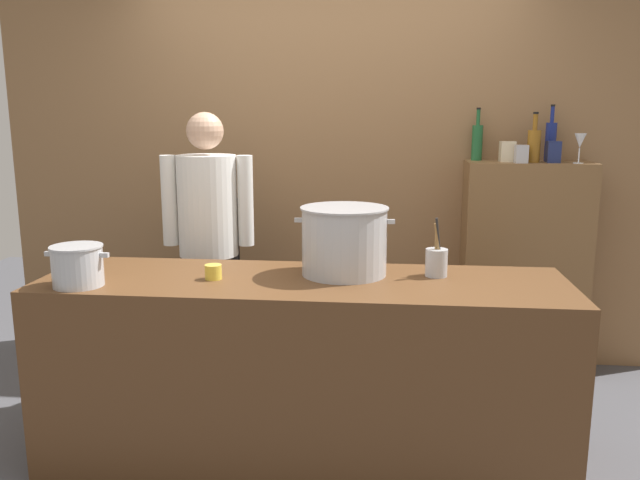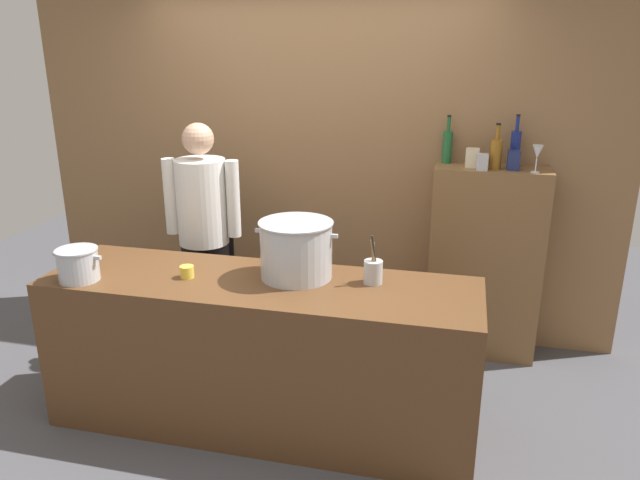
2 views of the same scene
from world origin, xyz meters
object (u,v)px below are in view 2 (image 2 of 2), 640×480
(chef, at_px, (204,225))
(spice_tin_navy, at_px, (514,160))
(butter_jar, at_px, (187,272))
(wine_bottle_cobalt, at_px, (515,147))
(spice_tin_silver, at_px, (482,162))
(utensil_crock, at_px, (373,271))
(stockpot_large, at_px, (296,250))
(spice_tin_cream, at_px, (472,158))
(wine_bottle_green, at_px, (447,146))
(stockpot_small, at_px, (78,265))
(wine_bottle_amber, at_px, (496,153))
(wine_glass_short, at_px, (537,153))

(chef, bearing_deg, spice_tin_navy, -172.87)
(chef, xyz_separation_m, butter_jar, (0.24, -0.76, -0.03))
(wine_bottle_cobalt, bearing_deg, spice_tin_silver, -138.59)
(utensil_crock, relative_size, wine_bottle_cobalt, 0.82)
(butter_jar, height_order, spice_tin_silver, spice_tin_silver)
(stockpot_large, relative_size, spice_tin_cream, 3.81)
(chef, relative_size, wine_bottle_cobalt, 4.82)
(stockpot_large, distance_m, wine_bottle_green, 1.45)
(wine_bottle_green, height_order, spice_tin_navy, wine_bottle_green)
(chef, xyz_separation_m, spice_tin_silver, (1.82, 0.36, 0.45))
(spice_tin_silver, relative_size, spice_tin_cream, 0.86)
(stockpot_large, relative_size, spice_tin_silver, 4.41)
(stockpot_small, xyz_separation_m, utensil_crock, (1.59, 0.34, -0.02))
(stockpot_large, xyz_separation_m, utensil_crock, (0.43, 0.01, -0.09))
(wine_bottle_cobalt, bearing_deg, spice_tin_navy, -95.32)
(wine_bottle_cobalt, xyz_separation_m, spice_tin_cream, (-0.27, -0.09, -0.07))
(chef, bearing_deg, stockpot_large, 139.13)
(chef, distance_m, wine_bottle_amber, 2.01)
(utensil_crock, xyz_separation_m, wine_bottle_cobalt, (0.76, 1.15, 0.52))
(butter_jar, distance_m, spice_tin_cream, 2.01)
(utensil_crock, height_order, butter_jar, utensil_crock)
(butter_jar, relative_size, spice_tin_navy, 0.61)
(stockpot_large, distance_m, butter_jar, 0.63)
(wine_bottle_cobalt, bearing_deg, chef, -164.87)
(chef, relative_size, utensil_crock, 5.88)
(spice_tin_silver, relative_size, spice_tin_navy, 0.84)
(stockpot_small, xyz_separation_m, butter_jar, (0.56, 0.18, -0.06))
(utensil_crock, height_order, spice_tin_silver, spice_tin_silver)
(stockpot_large, bearing_deg, wine_bottle_amber, 44.02)
(wine_bottle_amber, xyz_separation_m, wine_bottle_green, (-0.32, 0.13, 0.01))
(chef, xyz_separation_m, wine_bottle_amber, (1.90, 0.43, 0.50))
(wine_glass_short, relative_size, spice_tin_cream, 1.43)
(butter_jar, relative_size, wine_bottle_amber, 0.26)
(spice_tin_silver, height_order, spice_tin_cream, spice_tin_cream)
(stockpot_large, relative_size, wine_bottle_amber, 1.58)
(stockpot_small, xyz_separation_m, spice_tin_cream, (2.08, 1.40, 0.43))
(wine_bottle_cobalt, xyz_separation_m, spice_tin_silver, (-0.21, -0.18, -0.07))
(wine_glass_short, bearing_deg, spice_tin_cream, 167.19)
(butter_jar, distance_m, wine_bottle_amber, 2.12)
(wine_bottle_cobalt, height_order, wine_bottle_green, wine_bottle_cobalt)
(butter_jar, relative_size, wine_bottle_green, 0.24)
(wine_bottle_green, distance_m, wine_glass_short, 0.60)
(wine_bottle_green, height_order, wine_glass_short, wine_bottle_green)
(spice_tin_navy, bearing_deg, butter_jar, -146.41)
(chef, relative_size, wine_bottle_amber, 5.55)
(utensil_crock, bearing_deg, wine_glass_short, 47.49)
(spice_tin_silver, bearing_deg, stockpot_large, -135.42)
(stockpot_large, height_order, utensil_crock, stockpot_large)
(stockpot_large, height_order, butter_jar, stockpot_large)
(wine_bottle_amber, xyz_separation_m, wine_glass_short, (0.25, -0.06, 0.02))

